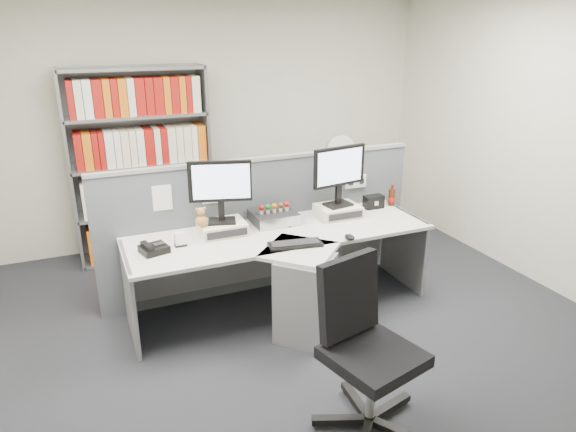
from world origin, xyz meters
name	(u,v)px	position (x,y,z in m)	size (l,w,h in m)	color
ground	(321,356)	(0.00, 0.00, 0.00)	(5.50, 5.50, 0.00)	#2B2D33
room_shell	(327,121)	(0.00, 0.00, 1.79)	(5.04, 5.54, 2.72)	beige
partition	(263,223)	(0.00, 1.25, 0.65)	(3.00, 0.08, 1.27)	#565B62
desk	(291,270)	(0.00, 0.60, 0.46)	(2.60, 1.20, 0.72)	silver
monitor_riser_left	(222,228)	(-0.46, 0.98, 0.77)	(0.38, 0.31, 0.10)	beige
monitor_riser_right	(338,211)	(0.64, 0.98, 0.77)	(0.38, 0.31, 0.10)	beige
monitor_left	(220,186)	(-0.46, 0.98, 1.13)	(0.51, 0.22, 0.53)	black
monitor_right	(339,171)	(0.64, 0.98, 1.15)	(0.54, 0.21, 0.55)	black
desktop_pc	(274,217)	(0.03, 1.05, 0.77)	(0.38, 0.34, 0.10)	black
figurines	(274,207)	(0.03, 1.03, 0.87)	(0.29, 0.05, 0.09)	beige
keyboard	(295,244)	(0.00, 0.50, 0.73)	(0.45, 0.22, 0.03)	black
mouse	(350,237)	(0.46, 0.44, 0.74)	(0.07, 0.11, 0.04)	black
desk_phone	(153,249)	(-1.06, 0.80, 0.75)	(0.24, 0.22, 0.08)	black
desk_calendar	(180,240)	(-0.85, 0.85, 0.77)	(0.09, 0.07, 0.11)	black
plush_toy	(201,218)	(-0.64, 0.94, 0.89)	(0.10, 0.10, 0.17)	#B37A3B
speaker	(374,202)	(1.06, 1.04, 0.78)	(0.19, 0.10, 0.12)	black
cola_bottle	(392,197)	(1.26, 1.04, 0.80)	(0.07, 0.07, 0.22)	#3F190A
shelving_unit	(142,168)	(-0.90, 2.44, 0.98)	(1.41, 0.40, 2.00)	gray
filing_cabinet	(338,211)	(1.20, 1.99, 0.35)	(0.45, 0.61, 0.70)	gray
desk_fan	(340,153)	(1.20, 1.99, 1.04)	(0.31, 0.20, 0.54)	white
office_chair	(364,343)	(-0.07, -0.69, 0.57)	(0.70, 0.68, 1.06)	silver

